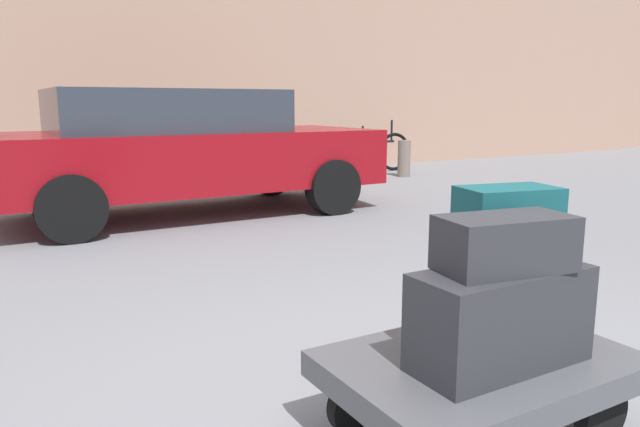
{
  "coord_description": "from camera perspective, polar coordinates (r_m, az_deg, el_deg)",
  "views": [
    {
      "loc": [
        -1.57,
        -1.51,
        1.27
      ],
      "look_at": [
        0.0,
        1.2,
        0.69
      ],
      "focal_mm": 33.41,
      "sensor_mm": 36.0,
      "label": 1
    }
  ],
  "objects": [
    {
      "name": "duffel_bag_charcoal_center",
      "position": [
        2.25,
        16.86,
        -9.55
      ],
      "size": [
        0.67,
        0.29,
        0.35
      ],
      "primitive_type": "cube",
      "rotation": [
        0.0,
        0.0,
        -0.0
      ],
      "color": "#2D2D33",
      "rests_on": "luggage_cart"
    },
    {
      "name": "suitcase_teal_rear_right",
      "position": [
        2.61,
        17.3,
        -4.04
      ],
      "size": [
        0.44,
        0.32,
        0.59
      ],
      "primitive_type": "cube",
      "rotation": [
        0.0,
        0.0,
        -0.22
      ],
      "color": "#144C51",
      "rests_on": "luggage_cart"
    },
    {
      "name": "bollard_kerb_far",
      "position": [
        10.58,
        8.05,
        5.24
      ],
      "size": [
        0.22,
        0.22,
        0.64
      ],
      "primitive_type": "cylinder",
      "color": "#72665B",
      "rests_on": "ground_plane"
    },
    {
      "name": "bicycle_leaning",
      "position": [
        11.23,
        4.97,
        5.88
      ],
      "size": [
        1.76,
        0.1,
        0.96
      ],
      "color": "black",
      "rests_on": "ground_plane"
    },
    {
      "name": "bollard_kerb_near",
      "position": [
        9.07,
        -6.71,
        4.41
      ],
      "size": [
        0.22,
        0.22,
        0.64
      ],
      "primitive_type": "cylinder",
      "color": "#72665B",
      "rests_on": "ground_plane"
    },
    {
      "name": "bollard_kerb_mid",
      "position": [
        9.74,
        1.16,
        4.89
      ],
      "size": [
        0.22,
        0.22,
        0.64
      ],
      "primitive_type": "cylinder",
      "color": "#72665B",
      "rests_on": "ground_plane"
    },
    {
      "name": "luggage_cart",
      "position": [
        2.4,
        15.0,
        -14.6
      ],
      "size": [
        1.12,
        0.76,
        0.34
      ],
      "color": "#4C4C51",
      "rests_on": "ground_plane"
    },
    {
      "name": "duffel_bag_charcoal_topmost_pile",
      "position": [
        2.17,
        17.25,
        -2.74
      ],
      "size": [
        0.5,
        0.31,
        0.19
      ],
      "primitive_type": "cube",
      "rotation": [
        0.0,
        0.0,
        -0.17
      ],
      "color": "#2D2D33",
      "rests_on": "duffel_bag_charcoal_center"
    },
    {
      "name": "parked_car",
      "position": [
        7.01,
        -12.92,
        6.06
      ],
      "size": [
        4.31,
        1.94,
        1.42
      ],
      "color": "maroon",
      "rests_on": "ground_plane"
    }
  ]
}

